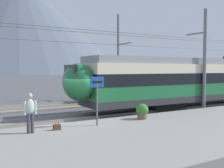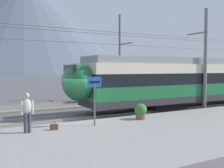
% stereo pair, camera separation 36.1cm
% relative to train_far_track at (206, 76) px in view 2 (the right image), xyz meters
% --- Properties ---
extents(ground_plane, '(400.00, 400.00, 0.00)m').
position_rel_train_far_track_xyz_m(ground_plane, '(-17.74, -7.08, -2.22)').
color(ground_plane, '#4C4C51').
extents(platform_slab, '(120.00, 7.33, 0.36)m').
position_rel_train_far_track_xyz_m(platform_slab, '(-17.74, -11.55, -2.04)').
color(platform_slab, gray).
rests_on(platform_slab, ground).
extents(track_near, '(120.00, 3.00, 0.28)m').
position_rel_train_far_track_xyz_m(track_near, '(-17.74, -5.87, -2.15)').
color(track_near, slate).
rests_on(track_near, ground).
extents(track_far, '(120.00, 3.00, 0.28)m').
position_rel_train_far_track_xyz_m(track_far, '(-17.74, -0.00, -2.15)').
color(track_far, slate).
rests_on(track_far, ground).
extents(train_far_track, '(25.31, 2.90, 4.27)m').
position_rel_train_far_track_xyz_m(train_far_track, '(0.00, 0.00, 0.00)').
color(train_far_track, '#2D2D30').
rests_on(train_far_track, track_far).
extents(catenary_mast_mid, '(43.44, 1.89, 7.27)m').
position_rel_train_far_track_xyz_m(catenary_mast_mid, '(-8.51, -7.34, 1.59)').
color(catenary_mast_mid, slate).
rests_on(catenary_mast_mid, ground).
extents(catenary_mast_far_side, '(43.44, 2.41, 8.45)m').
position_rel_train_far_track_xyz_m(catenary_mast_far_side, '(-9.88, 1.97, 2.11)').
color(catenary_mast_far_side, slate).
rests_on(catenary_mast_far_side, ground).
extents(platform_sign, '(0.70, 0.08, 2.33)m').
position_rel_train_far_track_xyz_m(platform_sign, '(-17.94, -9.27, -0.16)').
color(platform_sign, '#59595B').
rests_on(platform_sign, platform_slab).
extents(passenger_walking, '(0.53, 0.22, 1.69)m').
position_rel_train_far_track_xyz_m(passenger_walking, '(-21.04, -9.20, -0.92)').
color(passenger_walking, '#383842').
rests_on(passenger_walking, platform_slab).
extents(handbag_beside_passenger, '(0.32, 0.18, 0.37)m').
position_rel_train_far_track_xyz_m(handbag_beside_passenger, '(-19.89, -9.20, -1.73)').
color(handbag_beside_passenger, '#472D1E').
rests_on(handbag_beside_passenger, platform_slab).
extents(potted_plant_platform_edge, '(0.67, 0.67, 0.84)m').
position_rel_train_far_track_xyz_m(potted_plant_platform_edge, '(-15.11, -9.02, -1.41)').
color(potted_plant_platform_edge, brown).
rests_on(potted_plant_platform_edge, platform_slab).
extents(mountain_central_peak, '(153.92, 153.92, 73.49)m').
position_rel_train_far_track_xyz_m(mountain_central_peak, '(14.97, 185.02, 34.52)').
color(mountain_central_peak, '#515B6B').
rests_on(mountain_central_peak, ground).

